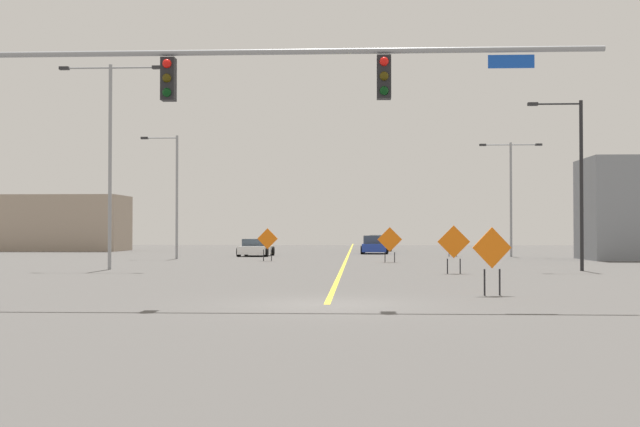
% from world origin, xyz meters
% --- Properties ---
extents(ground, '(156.99, 156.99, 0.00)m').
position_xyz_m(ground, '(0.00, 0.00, 0.00)').
color(ground, '#4C4947').
extents(road_centre_stripe, '(0.16, 87.22, 0.01)m').
position_xyz_m(road_centre_stripe, '(0.00, 43.61, 0.00)').
color(road_centre_stripe, yellow).
rests_on(road_centre_stripe, ground).
extents(traffic_signal_assembly, '(15.84, 0.44, 6.80)m').
position_xyz_m(traffic_signal_assembly, '(-3.60, -0.01, 5.06)').
color(traffic_signal_assembly, gray).
rests_on(traffic_signal_assembly, ground).
extents(street_lamp_mid_right, '(2.38, 0.24, 7.76)m').
position_xyz_m(street_lamp_mid_right, '(-10.85, 30.91, 4.34)').
color(street_lamp_mid_right, gray).
rests_on(street_lamp_mid_right, ground).
extents(street_lamp_mid_left, '(4.76, 0.24, 9.40)m').
position_xyz_m(street_lamp_mid_left, '(-10.61, 17.03, 5.57)').
color(street_lamp_mid_left, gray).
rests_on(street_lamp_mid_left, ground).
extents(street_lamp_far_left, '(2.41, 0.24, 7.54)m').
position_xyz_m(street_lamp_far_left, '(10.40, 16.77, 4.23)').
color(street_lamp_far_left, black).
rests_on(street_lamp_far_left, ground).
extents(street_lamp_far_right, '(4.21, 0.24, 7.75)m').
position_xyz_m(street_lamp_far_right, '(11.08, 35.98, 4.67)').
color(street_lamp_far_right, gray).
rests_on(street_lamp_far_right, ground).
extents(construction_sign_right_lane, '(1.38, 0.17, 1.97)m').
position_xyz_m(construction_sign_right_lane, '(2.50, 25.93, 1.21)').
color(construction_sign_right_lane, orange).
rests_on(construction_sign_right_lane, ground).
extents(construction_sign_median_far, '(1.35, 0.10, 1.99)m').
position_xyz_m(construction_sign_median_far, '(4.69, 14.25, 1.24)').
color(construction_sign_median_far, orange).
rests_on(construction_sign_median_far, ground).
extents(construction_sign_median_near, '(1.11, 0.29, 1.87)m').
position_xyz_m(construction_sign_median_near, '(4.42, 2.93, 1.19)').
color(construction_sign_median_near, orange).
rests_on(construction_sign_median_near, ground).
extents(construction_sign_left_shoulder, '(1.27, 0.21, 1.89)m').
position_xyz_m(construction_sign_left_shoulder, '(7.15, 36.02, 1.17)').
color(construction_sign_left_shoulder, orange).
rests_on(construction_sign_left_shoulder, ground).
extents(construction_sign_left_lane, '(1.22, 0.18, 1.91)m').
position_xyz_m(construction_sign_left_lane, '(-4.56, 27.69, 1.20)').
color(construction_sign_left_lane, orange).
rests_on(construction_sign_left_lane, ground).
extents(car_blue_approaching, '(2.20, 3.99, 1.39)m').
position_xyz_m(car_blue_approaching, '(1.99, 42.70, 0.65)').
color(car_blue_approaching, '#1E389E').
rests_on(car_blue_approaching, ground).
extents(car_white_distant, '(2.27, 3.98, 1.19)m').
position_xyz_m(car_white_distant, '(-6.36, 36.56, 0.56)').
color(car_white_distant, white).
rests_on(car_white_distant, ground).
extents(car_green_near, '(2.08, 3.84, 1.39)m').
position_xyz_m(car_green_near, '(2.51, 50.78, 0.65)').
color(car_green_near, '#196B38').
rests_on(car_green_near, ground).
extents(roadside_building_west, '(11.56, 5.61, 4.83)m').
position_xyz_m(roadside_building_west, '(-25.47, 50.12, 2.41)').
color(roadside_building_west, gray).
rests_on(roadside_building_west, ground).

